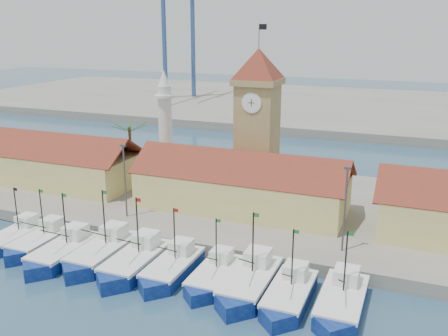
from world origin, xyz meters
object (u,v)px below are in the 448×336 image
at_px(boat_5, 171,269).
at_px(minaret, 165,125).
at_px(clock_tower, 257,119).
at_px(boat_0, 14,238).

height_order(boat_5, minaret, minaret).
xyz_separation_m(clock_tower, minaret, (-15.00, 2.00, -2.23)).
bearing_deg(minaret, clock_tower, -7.61).
relative_size(boat_0, clock_tower, 0.40).
height_order(boat_5, clock_tower, clock_tower).
relative_size(boat_0, minaret, 0.56).
distance_m(clock_tower, minaret, 15.30).
distance_m(boat_0, minaret, 27.21).
xyz_separation_m(boat_0, boat_5, (20.19, -0.16, 0.04)).
distance_m(boat_5, clock_tower, 25.62).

